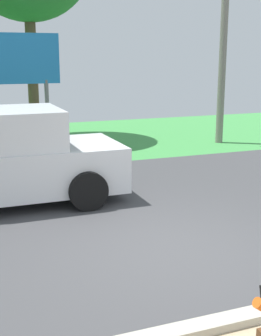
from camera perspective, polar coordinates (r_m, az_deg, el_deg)
ground_plane at (r=9.74m, az=-1.92°, el=-3.82°), size 40.00×22.00×0.20m
utility_pole at (r=15.77m, az=11.42°, el=15.33°), size 1.80×0.24×6.44m
roadside_billboard at (r=13.63m, az=-14.25°, el=11.91°), size 2.60×0.12×3.50m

